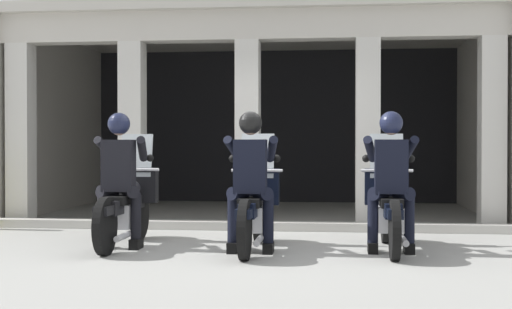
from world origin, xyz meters
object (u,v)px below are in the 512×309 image
Objects in this scene: police_officer_left at (119,168)px; motorcycle_left at (127,204)px; police_officer_center at (251,169)px; police_officer_right at (391,169)px; motorcycle_right at (389,206)px; motorcycle_center at (254,206)px.

motorcycle_left is at bearing 79.75° from police_officer_left.
police_officer_center is 1.00× the size of police_officer_right.
motorcycle_right is at bearing 11.44° from police_officer_center.
police_officer_left is 1.00× the size of police_officer_right.
motorcycle_left is 3.12m from motorcycle_right.
motorcycle_left is at bearing 169.83° from motorcycle_center.
motorcycle_left is 1.68m from police_officer_center.
police_officer_center is (1.56, -0.16, 0.00)m from police_officer_left.
motorcycle_center is 1.29× the size of police_officer_center.
police_officer_center is 0.78× the size of motorcycle_right.
police_officer_left reaches higher than motorcycle_right.
motorcycle_center is 0.52m from police_officer_center.
police_officer_left and police_officer_right have the same top height.
motorcycle_center is at bearing 85.59° from police_officer_center.
motorcycle_left is 1.29× the size of police_officer_center.
motorcycle_right is (3.12, 0.27, -0.44)m from police_officer_left.
police_officer_center is at bearing -26.03° from motorcycle_left.
police_officer_center is at bearing -163.87° from motorcycle_right.
police_officer_left is 1.00× the size of police_officer_center.
police_officer_right is (1.56, -0.13, 0.44)m from motorcycle_center.
police_officer_left is 3.16m from motorcycle_right.
motorcycle_right is (3.12, -0.01, 0.00)m from motorcycle_left.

